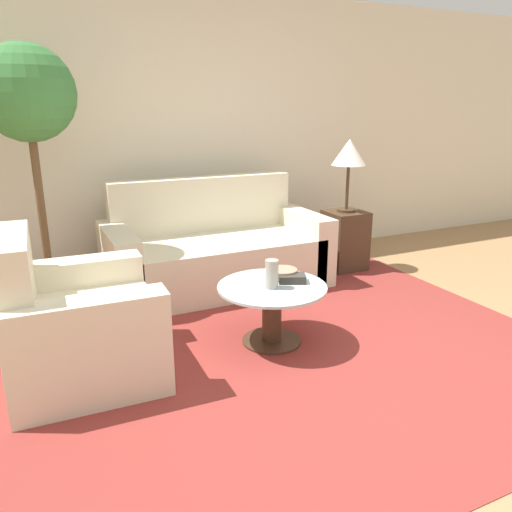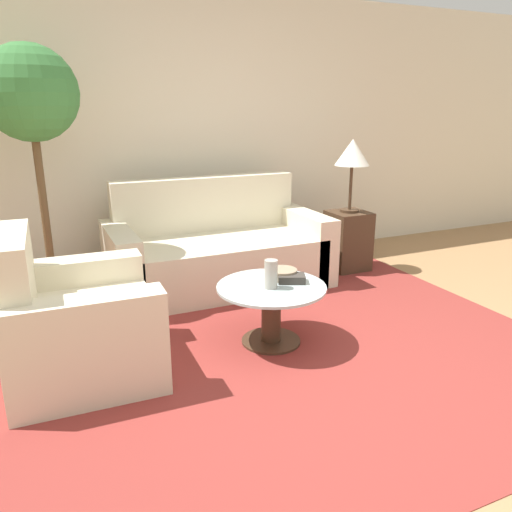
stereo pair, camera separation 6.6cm
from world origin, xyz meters
The scene contains 12 objects.
ground_plane centered at (0.00, 0.00, 0.00)m, with size 14.00×14.00×0.00m, color #9E754C.
wall_back centered at (0.00, 2.82, 1.30)m, with size 10.00×0.06×2.60m.
rug centered at (-0.12, 0.83, 0.00)m, with size 3.68×3.35×0.01m.
sofa_main centered at (-0.06, 2.09, 0.30)m, with size 1.90×0.91×0.93m.
armchair centered at (-1.38, 0.96, 0.30)m, with size 0.87×0.97×0.90m.
coffee_table centered at (-0.12, 0.83, 0.27)m, with size 0.73×0.73×0.41m.
side_table centered at (1.27, 1.97, 0.29)m, with size 0.36×0.36×0.58m.
table_lamp centered at (1.27, 1.97, 1.12)m, with size 0.32×0.32×0.69m.
potted_plant centered at (-1.43, 2.14, 1.50)m, with size 0.69×0.69×1.99m.
vase centered at (-0.14, 0.79, 0.51)m, with size 0.09×0.09×0.19m.
bowl centered at (0.01, 0.93, 0.45)m, with size 0.20×0.20×0.07m.
book_stack centered at (0.03, 0.84, 0.44)m, with size 0.22×0.19×0.05m.
Camera 1 is at (-1.55, -1.93, 1.57)m, focal length 35.00 mm.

